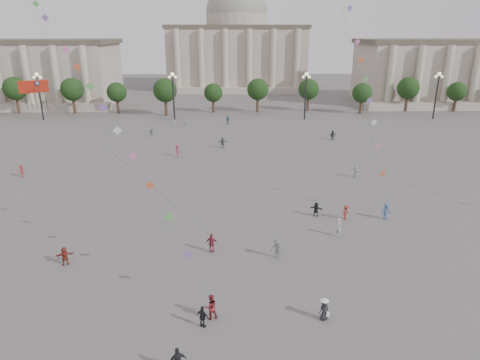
{
  "coord_description": "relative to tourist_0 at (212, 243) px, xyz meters",
  "views": [
    {
      "loc": [
        -1.71,
        -27.76,
        19.41
      ],
      "look_at": [
        -0.98,
        12.0,
        5.48
      ],
      "focal_mm": 32.0,
      "sensor_mm": 36.0,
      "label": 1
    }
  ],
  "objects": [
    {
      "name": "person_crowd_13",
      "position": [
        12.46,
        3.07,
        0.03
      ],
      "size": [
        0.8,
        0.83,
        1.91
      ],
      "primitive_type": "imported",
      "rotation": [
        0.0,
        0.0,
        2.26
      ],
      "color": "beige",
      "rests_on": "ground"
    },
    {
      "name": "kite_train_west",
      "position": [
        -19.37,
        15.45,
        20.57
      ],
      "size": [
        37.08,
        46.46,
        71.19
      ],
      "color": "#3F3F3F",
      "rests_on": "ground"
    },
    {
      "name": "lamp_post_mid_east",
      "position": [
        18.66,
        62.52,
        6.42
      ],
      "size": [
        2.0,
        0.9,
        10.65
      ],
      "color": "#262628",
      "rests_on": "ground"
    },
    {
      "name": "person_crowd_8",
      "position": [
        14.2,
        6.99,
        -0.09
      ],
      "size": [
        1.18,
        1.22,
        1.67
      ],
      "primitive_type": "imported",
      "rotation": [
        0.0,
        0.0,
        0.85
      ],
      "color": "maroon",
      "rests_on": "ground"
    },
    {
      "name": "person_crowd_9",
      "position": [
        20.81,
        42.98,
        -0.07
      ],
      "size": [
        1.65,
        1.21,
        1.72
      ],
      "primitive_type": "imported",
      "rotation": [
        0.0,
        0.0,
        0.5
      ],
      "color": "black",
      "rests_on": "ground"
    },
    {
      "name": "person_crowd_3",
      "position": [
        11.15,
        7.99,
        -0.12
      ],
      "size": [
        1.55,
        1.1,
        1.61
      ],
      "primitive_type": "imported",
      "rotation": [
        0.0,
        0.0,
        2.67
      ],
      "color": "black",
      "rests_on": "ground"
    },
    {
      "name": "tourist_2",
      "position": [
        -12.73,
        -2.01,
        -0.08
      ],
      "size": [
        1.64,
        1.02,
        1.69
      ],
      "primitive_type": "imported",
      "rotation": [
        0.0,
        0.0,
        3.5
      ],
      "color": "maroon",
      "rests_on": "ground"
    },
    {
      "name": "lamp_post_far_west",
      "position": [
        -41.34,
        62.52,
        6.42
      ],
      "size": [
        2.0,
        0.9,
        10.65
      ],
      "color": "#262628",
      "rests_on": "ground"
    },
    {
      "name": "person_crowd_12",
      "position": [
        0.24,
        37.53,
        -0.01
      ],
      "size": [
        1.76,
        0.7,
        1.85
      ],
      "primitive_type": "imported",
      "rotation": [
        0.0,
        0.0,
        3.05
      ],
      "color": "#59595D",
      "rests_on": "ground"
    },
    {
      "name": "person_crowd_10",
      "position": [
        -10.3,
        53.99,
        -0.04
      ],
      "size": [
        0.62,
        0.75,
        1.77
      ],
      "primitive_type": "imported",
      "rotation": [
        0.0,
        0.0,
        1.92
      ],
      "color": "#B2B2AE",
      "rests_on": "ground"
    },
    {
      "name": "person_crowd_6",
      "position": [
        5.92,
        -1.25,
        0.04
      ],
      "size": [
        1.41,
        1.07,
        1.93
      ],
      "primitive_type": "imported",
      "rotation": [
        0.0,
        0.0,
        5.97
      ],
      "color": "slate",
      "rests_on": "ground"
    },
    {
      "name": "person_crowd_17",
      "position": [
        -6.96,
        32.1,
        0.02
      ],
      "size": [
        0.99,
        1.37,
        1.9
      ],
      "primitive_type": "imported",
      "rotation": [
        0.0,
        0.0,
        1.83
      ],
      "color": "#99293E",
      "rests_on": "ground"
    },
    {
      "name": "kite_flyer_1",
      "position": [
        18.54,
        6.93,
        0.0
      ],
      "size": [
        1.37,
        1.05,
        1.87
      ],
      "primitive_type": "imported",
      "rotation": [
        0.0,
        0.0,
        0.34
      ],
      "color": "#355477",
      "rests_on": "ground"
    },
    {
      "name": "ground",
      "position": [
        3.66,
        -7.48,
        -0.93
      ],
      "size": [
        360.0,
        360.0,
        0.0
      ],
      "primitive_type": "plane",
      "color": "#524F4D",
      "rests_on": "ground"
    },
    {
      "name": "dragon_kite",
      "position": [
        -13.46,
        -0.89,
        13.51
      ],
      "size": [
        7.92,
        1.48,
        19.31
      ],
      "color": "red",
      "rests_on": "ground"
    },
    {
      "name": "hall_central",
      "position": [
        3.66,
        121.74,
        13.3
      ],
      "size": [
        48.3,
        34.3,
        35.5
      ],
      "color": "#AB9D8F",
      "rests_on": "ground"
    },
    {
      "name": "person_crowd_4",
      "position": [
        -8.28,
        55.91,
        -0.18
      ],
      "size": [
        1.04,
        1.43,
        1.49
      ],
      "primitive_type": "imported",
      "rotation": [
        0.0,
        0.0,
        4.23
      ],
      "color": "beige",
      "rests_on": "ground"
    },
    {
      "name": "person_crowd_2",
      "position": [
        -27.5,
        22.04,
        -0.06
      ],
      "size": [
        1.26,
        1.23,
        1.73
      ],
      "primitive_type": "imported",
      "rotation": [
        0.0,
        0.0,
        0.74
      ],
      "color": "maroon",
      "rests_on": "ground"
    },
    {
      "name": "hat_person",
      "position": [
        8.37,
        -9.95,
        -0.1
      ],
      "size": [
        0.88,
        0.72,
        1.69
      ],
      "color": "black",
      "rests_on": "ground"
    },
    {
      "name": "tourist_0",
      "position": [
        0.0,
        0.0,
        0.0
      ],
      "size": [
        1.15,
        0.63,
        1.86
      ],
      "primitive_type": "imported",
      "rotation": [
        0.0,
        0.0,
        2.97
      ],
      "color": "maroon",
      "rests_on": "ground"
    },
    {
      "name": "tree_row",
      "position": [
        3.66,
        70.52,
        4.46
      ],
      "size": [
        137.12,
        5.12,
        8.0
      ],
      "color": "#3D2B1E",
      "rests_on": "ground"
    },
    {
      "name": "person_crowd_16",
      "position": [
        -13.72,
        46.14,
        -0.16
      ],
      "size": [
        0.97,
        0.59,
        1.53
      ],
      "primitive_type": "imported",
      "rotation": [
        0.0,
        0.0,
        0.26
      ],
      "color": "slate",
      "rests_on": "ground"
    },
    {
      "name": "lamp_post_far_east",
      "position": [
        48.66,
        62.52,
        6.42
      ],
      "size": [
        2.0,
        0.9,
        10.65
      ],
      "color": "#262628",
      "rests_on": "ground"
    },
    {
      "name": "lamp_post_mid_west",
      "position": [
        -11.34,
        62.52,
        6.42
      ],
      "size": [
        2.0,
        0.9,
        10.65
      ],
      "color": "#262628",
      "rests_on": "ground"
    },
    {
      "name": "person_crowd_0",
      "position": [
        0.97,
        57.23,
        0.02
      ],
      "size": [
        1.12,
        1.12,
        1.91
      ],
      "primitive_type": "imported",
      "rotation": [
        0.0,
        0.0,
        0.79
      ],
      "color": "#3A6083",
      "rests_on": "ground"
    },
    {
      "name": "person_crowd_7",
      "position": [
        19.18,
        21.06,
        -0.08
      ],
      "size": [
        1.48,
        1.45,
        1.7
      ],
      "primitive_type": "imported",
      "rotation": [
        0.0,
        0.0,
        2.38
      ],
      "color": "silver",
      "rests_on": "ground"
    },
    {
      "name": "tourist_1",
      "position": [
        -0.16,
        -10.6,
        -0.11
      ],
      "size": [
        1.03,
        0.85,
        1.64
      ],
      "primitive_type": "imported",
      "rotation": [
        0.0,
        0.0,
        2.59
      ],
      "color": "black",
      "rests_on": "ground"
    },
    {
      "name": "kite_flyer_0",
      "position": [
        0.36,
        -9.65,
        0.03
      ],
      "size": [
        1.1,
        0.96,
        1.92
      ],
      "primitive_type": "imported",
      "rotation": [
        0.0,
        0.0,
        3.43
      ],
      "color": "maroon",
      "rests_on": "ground"
    }
  ]
}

